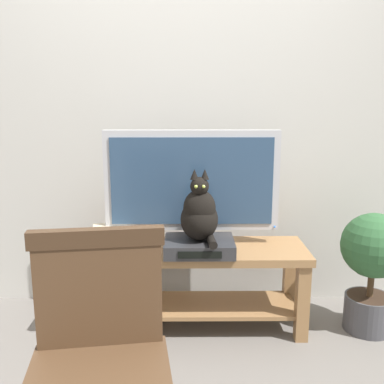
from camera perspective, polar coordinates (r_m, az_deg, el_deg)
The scene contains 9 objects.
ground_plane at distance 2.36m, azimuth -1.44°, elevation -22.59°, with size 12.00×12.00×0.00m, color slate.
back_wall at distance 2.90m, azimuth -1.28°, elevation 13.18°, with size 7.00×0.12×2.80m, color beige.
tv_stand at distance 2.65m, azimuth -0.01°, elevation -10.12°, with size 1.32×0.43×0.49m.
tv at distance 2.59m, azimuth -0.02°, elevation 1.02°, with size 1.00×0.20×0.67m.
media_box at distance 2.51m, azimuth 0.92°, elevation -6.87°, with size 0.38×0.29×0.08m.
cat at distance 2.44m, azimuth 0.97°, elevation -2.83°, with size 0.21×0.29×0.40m.
wooden_chair at distance 1.54m, azimuth -11.73°, elevation -19.19°, with size 0.50×0.50×0.92m.
book_stack at distance 2.66m, azimuth -10.39°, elevation -5.49°, with size 0.23×0.21×0.11m.
potted_plant at distance 2.78m, azimuth 21.95°, elevation -8.34°, with size 0.37×0.37×0.70m.
Camera 1 is at (0.04, -1.94, 1.34)m, focal length 41.99 mm.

